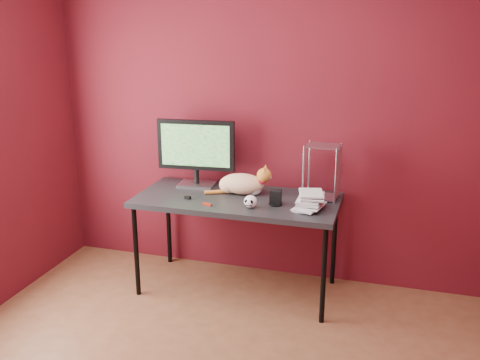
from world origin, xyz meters
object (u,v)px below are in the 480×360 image
(speaker, at_px, (276,198))
(cat, at_px, (242,184))
(monitor, at_px, (196,150))
(skull_mug, at_px, (250,201))
(book_stack, at_px, (302,116))
(desk, at_px, (237,204))

(speaker, bearing_deg, cat, 143.64)
(monitor, distance_m, cat, 0.47)
(monitor, distance_m, skull_mug, 0.71)
(speaker, bearing_deg, skull_mug, -150.12)
(skull_mug, xyz_separation_m, speaker, (0.15, 0.11, 0.00))
(monitor, height_order, speaker, monitor)
(book_stack, bearing_deg, desk, 170.82)
(cat, distance_m, speaker, 0.35)
(desk, bearing_deg, speaker, -14.66)
(monitor, distance_m, book_stack, 0.98)
(cat, xyz_separation_m, book_stack, (0.47, -0.17, 0.57))
(skull_mug, xyz_separation_m, book_stack, (0.33, 0.11, 0.60))
(desk, xyz_separation_m, skull_mug, (0.15, -0.19, 0.10))
(monitor, relative_size, skull_mug, 6.47)
(monitor, distance_m, speaker, 0.79)
(monitor, relative_size, cat, 1.23)
(monitor, relative_size, speaker, 5.51)
(skull_mug, bearing_deg, desk, 131.41)
(monitor, xyz_separation_m, speaker, (0.70, -0.27, -0.24))
(monitor, xyz_separation_m, skull_mug, (0.55, -0.38, -0.25))
(desk, relative_size, book_stack, 1.16)
(speaker, bearing_deg, desk, 159.76)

